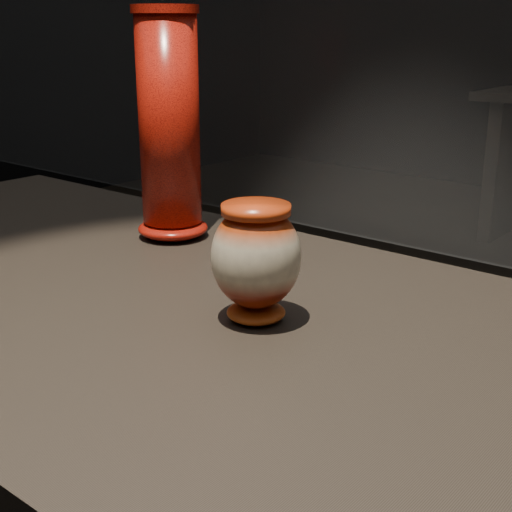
{
  "coord_description": "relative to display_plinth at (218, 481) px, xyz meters",
  "views": [
    {
      "loc": [
        0.62,
        -0.66,
        1.28
      ],
      "look_at": [
        0.06,
        0.02,
        0.99
      ],
      "focal_mm": 50.0,
      "sensor_mm": 36.0,
      "label": 1
    }
  ],
  "objects": [
    {
      "name": "tall_vase",
      "position": [
        -0.31,
        0.22,
        0.47
      ],
      "size": [
        0.16,
        0.16,
        0.41
      ],
      "rotation": [
        0.0,
        0.0,
        0.25
      ],
      "color": "red",
      "rests_on": "display_plinth"
    },
    {
      "name": "main_vase",
      "position": [
        0.06,
        0.02,
        0.36
      ],
      "size": [
        0.15,
        0.15,
        0.16
      ],
      "rotation": [
        0.0,
        0.0,
        -0.26
      ],
      "color": "maroon",
      "rests_on": "display_plinth"
    },
    {
      "name": "display_plinth",
      "position": [
        0.0,
        0.0,
        0.0
      ],
      "size": [
        2.0,
        0.8,
        0.9
      ],
      "color": "black",
      "rests_on": "ground"
    }
  ]
}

